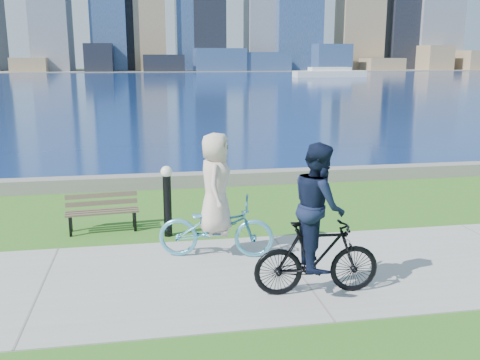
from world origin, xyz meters
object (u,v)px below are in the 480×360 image
object	(u,v)px
bollard_lamp	(167,196)
cyclist_man	(318,232)
park_bench	(102,209)
cyclist_woman	(216,212)

from	to	relation	value
bollard_lamp	cyclist_man	world-z (taller)	cyclist_man
park_bench	bollard_lamp	bearing A→B (deg)	-29.51
bollard_lamp	cyclist_woman	bearing A→B (deg)	-59.08
cyclist_woman	park_bench	bearing A→B (deg)	59.98
park_bench	cyclist_woman	world-z (taller)	cyclist_woman
park_bench	bollard_lamp	xyz separation A→B (m)	(1.28, -0.57, 0.35)
cyclist_woman	cyclist_man	xyz separation A→B (m)	(1.24, -1.75, 0.14)
park_bench	cyclist_woman	xyz separation A→B (m)	(2.05, -1.86, 0.38)
park_bench	cyclist_man	world-z (taller)	cyclist_man
park_bench	cyclist_man	xyz separation A→B (m)	(3.29, -3.62, 0.51)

